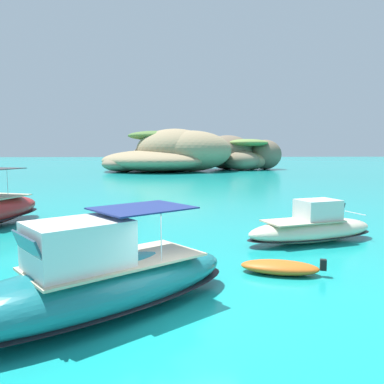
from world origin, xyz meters
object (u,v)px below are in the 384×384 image
Objects in this scene: motorboat_cream at (312,228)px; dinghy_tender at (280,267)px; islet_large at (170,153)px; islet_small at (239,154)px; motorboat_teal at (94,283)px.

motorboat_cream reaches higher than dinghy_tender.
motorboat_cream is (5.90, -59.37, -2.70)m from islet_large.
dinghy_tender is (-11.10, -67.20, -2.98)m from islet_small.
islet_small is at bearing 13.72° from islet_large.
islet_large is 4.75× the size of motorboat_cream.
islet_small is 63.46m from motorboat_cream.
motorboat_cream is 0.82× the size of motorboat_teal.
islet_large reaches higher than dinghy_tender.
motorboat_teal is at bearing -152.30° from dinghy_tender.
motorboat_cream is at bearing -97.58° from islet_small.
motorboat_teal reaches higher than motorboat_cream.
islet_large is at bearing 87.88° from motorboat_teal.
dinghy_tender is (3.17, -63.71, -3.12)m from islet_large.
islet_small is 68.17m from dinghy_tender.
motorboat_teal reaches higher than dinghy_tender.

